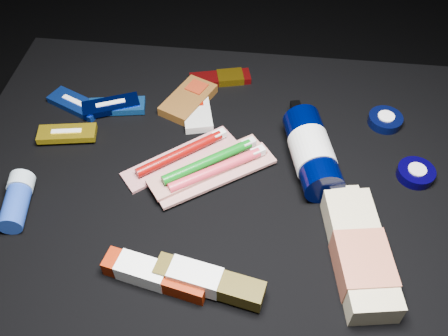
# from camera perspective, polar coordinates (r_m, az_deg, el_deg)

# --- Properties ---
(ground) EXTENTS (3.00, 3.00, 0.00)m
(ground) POSITION_cam_1_polar(r_m,az_deg,el_deg) (1.26, -0.75, -12.89)
(ground) COLOR black
(ground) RESTS_ON ground
(cloth_table) EXTENTS (0.98, 0.78, 0.40)m
(cloth_table) POSITION_cam_1_polar(r_m,az_deg,el_deg) (1.08, -0.86, -7.94)
(cloth_table) COLOR black
(cloth_table) RESTS_ON ground
(luna_bar_0) EXTENTS (0.13, 0.09, 0.02)m
(luna_bar_0) POSITION_cam_1_polar(r_m,az_deg,el_deg) (1.10, -16.58, 7.03)
(luna_bar_0) COLOR navy
(luna_bar_0) RESTS_ON cloth_table
(luna_bar_1) EXTENTS (0.12, 0.06, 0.02)m
(luna_bar_1) POSITION_cam_1_polar(r_m,az_deg,el_deg) (1.07, -12.14, 6.92)
(luna_bar_1) COLOR #1652A7
(luna_bar_1) RESTS_ON cloth_table
(luna_bar_2) EXTENTS (0.12, 0.09, 0.02)m
(luna_bar_2) POSITION_cam_1_polar(r_m,az_deg,el_deg) (1.07, -12.78, 6.97)
(luna_bar_2) COLOR black
(luna_bar_2) RESTS_ON cloth_table
(luna_bar_3) EXTENTS (0.12, 0.06, 0.01)m
(luna_bar_3) POSITION_cam_1_polar(r_m,az_deg,el_deg) (1.03, -17.49, 3.79)
(luna_bar_3) COLOR gold
(luna_bar_3) RESTS_ON cloth_table
(clif_bar_0) EXTENTS (0.11, 0.14, 0.02)m
(clif_bar_0) POSITION_cam_1_polar(r_m,az_deg,el_deg) (1.06, -3.94, 7.95)
(clif_bar_0) COLOR #5B3613
(clif_bar_0) RESTS_ON cloth_table
(clif_bar_1) EXTENTS (0.08, 0.11, 0.02)m
(clif_bar_1) POSITION_cam_1_polar(r_m,az_deg,el_deg) (1.04, -3.13, 6.48)
(clif_bar_1) COLOR #BBBBB4
(clif_bar_1) RESTS_ON cloth_table
(power_bar) EXTENTS (0.14, 0.07, 0.02)m
(power_bar) POSITION_cam_1_polar(r_m,az_deg,el_deg) (1.12, -0.05, 10.25)
(power_bar) COLOR maroon
(power_bar) RESTS_ON cloth_table
(lotion_bottle) EXTENTS (0.11, 0.24, 0.08)m
(lotion_bottle) POSITION_cam_1_polar(r_m,az_deg,el_deg) (0.93, 10.01, 1.84)
(lotion_bottle) COLOR black
(lotion_bottle) RESTS_ON cloth_table
(cream_tin_upper) EXTENTS (0.07, 0.07, 0.02)m
(cream_tin_upper) POSITION_cam_1_polar(r_m,az_deg,el_deg) (1.07, 17.94, 5.26)
(cream_tin_upper) COLOR black
(cream_tin_upper) RESTS_ON cloth_table
(cream_tin_lower) EXTENTS (0.07, 0.07, 0.02)m
(cream_tin_lower) POSITION_cam_1_polar(r_m,az_deg,el_deg) (0.98, 21.07, -0.53)
(cream_tin_lower) COLOR black
(cream_tin_lower) RESTS_ON cloth_table
(bodywash_bottle) EXTENTS (0.11, 0.24, 0.05)m
(bodywash_bottle) POSITION_cam_1_polar(r_m,az_deg,el_deg) (0.83, 15.26, -9.51)
(bodywash_bottle) COLOR #C1B28A
(bodywash_bottle) RESTS_ON cloth_table
(deodorant_stick) EXTENTS (0.06, 0.11, 0.05)m
(deodorant_stick) POSITION_cam_1_polar(r_m,az_deg,el_deg) (0.93, -22.59, -3.44)
(deodorant_stick) COLOR navy
(deodorant_stick) RESTS_ON cloth_table
(toothbrush_pack_0) EXTENTS (0.21, 0.19, 0.03)m
(toothbrush_pack_0) POSITION_cam_1_polar(r_m,az_deg,el_deg) (0.95, -4.87, 1.46)
(toothbrush_pack_0) COLOR beige
(toothbrush_pack_0) RESTS_ON cloth_table
(toothbrush_pack_1) EXTENTS (0.22, 0.18, 0.03)m
(toothbrush_pack_1) POSITION_cam_1_polar(r_m,az_deg,el_deg) (0.91, -0.81, -0.42)
(toothbrush_pack_1) COLOR beige
(toothbrush_pack_1) RESTS_ON cloth_table
(toothbrush_pack_2) EXTENTS (0.21, 0.18, 0.03)m
(toothbrush_pack_2) POSITION_cam_1_polar(r_m,az_deg,el_deg) (0.91, -1.70, 0.52)
(toothbrush_pack_2) COLOR beige
(toothbrush_pack_2) RESTS_ON cloth_table
(toothpaste_carton_red) EXTENTS (0.17, 0.07, 0.03)m
(toothpaste_carton_red) POSITION_cam_1_polar(r_m,az_deg,el_deg) (0.80, -8.34, -11.87)
(toothpaste_carton_red) COLOR #821902
(toothpaste_carton_red) RESTS_ON cloth_table
(toothpaste_carton_green) EXTENTS (0.18, 0.07, 0.03)m
(toothpaste_carton_green) POSITION_cam_1_polar(r_m,az_deg,el_deg) (0.78, -2.26, -12.68)
(toothpaste_carton_green) COLOR #3F330C
(toothpaste_carton_green) RESTS_ON cloth_table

